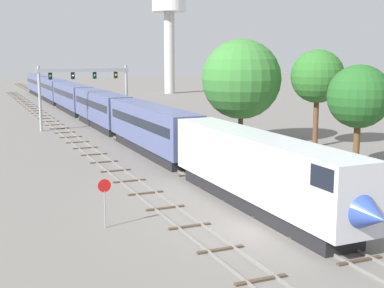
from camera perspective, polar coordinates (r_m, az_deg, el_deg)
The scene contains 10 objects.
ground_plane at distance 30.77m, azimuth 7.31°, elevation -9.15°, with size 400.00×400.00×0.00m, color slate.
track_main at distance 87.18m, azimuth -12.08°, elevation 3.05°, with size 2.60×200.00×0.16m.
track_near at distance 66.68m, azimuth -13.26°, elevation 1.00°, with size 2.60×160.00×0.16m.
passenger_train at distance 82.99m, azimuth -11.58°, elevation 4.51°, with size 3.04×124.51×4.80m.
signal_gantry at distance 71.39m, azimuth -11.57°, elevation 6.49°, with size 12.10×0.49×8.35m.
water_tower at distance 133.91m, azimuth -2.48°, elevation 14.22°, with size 8.51×8.51×26.66m.
stop_sign at distance 30.68m, azimuth -9.41°, elevation -5.59°, with size 0.76×0.08×2.88m.
trackside_tree_left at distance 58.84m, azimuth 5.34°, elevation 6.97°, with size 8.79×8.79×11.51m.
trackside_tree_mid at distance 47.43m, azimuth 17.58°, elevation 4.88°, with size 5.44×5.44×9.02m.
trackside_tree_right at distance 57.65m, azimuth 13.39°, elevation 7.08°, with size 5.63×5.63×10.36m.
Camera 1 is at (-15.05, -24.93, 9.93)m, focal length 49.41 mm.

